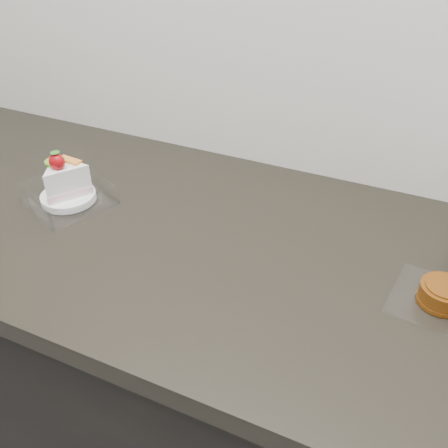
% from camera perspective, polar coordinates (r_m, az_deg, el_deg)
% --- Properties ---
extents(counter, '(2.04, 0.64, 0.90)m').
position_cam_1_polar(counter, '(1.23, 0.37, -18.99)').
color(counter, black).
rests_on(counter, ground).
extents(cake_tray, '(0.20, 0.20, 0.12)m').
position_cam_1_polar(cake_tray, '(1.05, -17.54, 3.88)').
color(cake_tray, white).
rests_on(cake_tray, counter).
extents(mooncake_wrap, '(0.16, 0.15, 0.03)m').
position_cam_1_polar(mooncake_wrap, '(0.85, 23.77, -7.55)').
color(mooncake_wrap, white).
rests_on(mooncake_wrap, counter).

